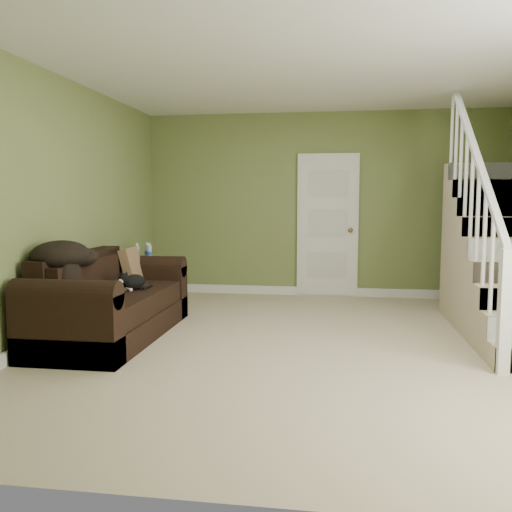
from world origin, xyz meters
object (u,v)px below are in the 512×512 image
(side_table, at_px, (145,283))
(cat, at_px, (133,282))
(banana, at_px, (115,296))
(sofa, at_px, (109,305))

(side_table, distance_m, cat, 1.44)
(side_table, bearing_deg, cat, -74.59)
(cat, xyz_separation_m, banana, (0.02, -0.49, -0.06))
(sofa, distance_m, banana, 0.45)
(sofa, height_order, banana, sofa)
(sofa, bearing_deg, cat, 33.88)
(sofa, height_order, side_table, sofa)
(side_table, relative_size, cat, 1.83)
(banana, bearing_deg, sofa, 99.36)
(sofa, bearing_deg, side_table, 96.58)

